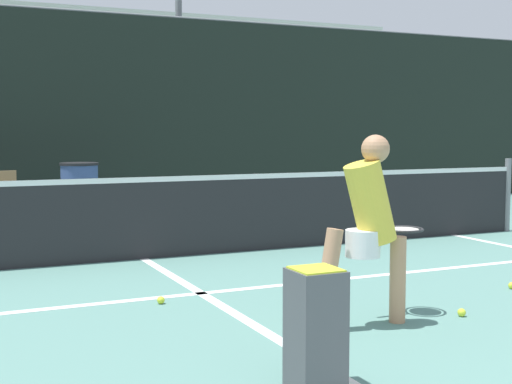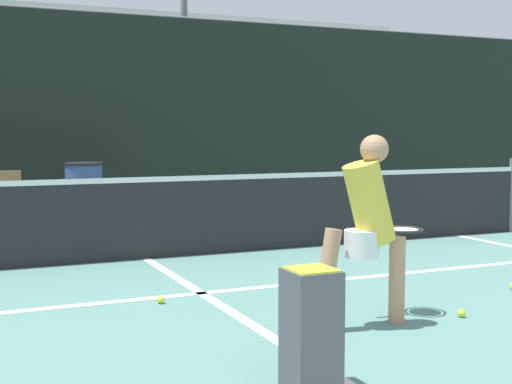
% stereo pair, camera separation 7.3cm
% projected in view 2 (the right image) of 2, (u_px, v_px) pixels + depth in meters
% --- Properties ---
extents(court_service_line, '(8.25, 0.10, 0.01)m').
position_uv_depth(court_service_line, '(201.00, 293.00, 6.50)').
color(court_service_line, white).
rests_on(court_service_line, ground).
extents(court_center_mark, '(0.10, 5.54, 0.01)m').
position_uv_depth(court_center_mark, '(237.00, 315.00, 5.72)').
color(court_center_mark, white).
rests_on(court_center_mark, ground).
extents(net, '(11.09, 0.09, 1.07)m').
position_uv_depth(net, '(145.00, 215.00, 8.20)').
color(net, slate).
rests_on(net, ground).
extents(fence_back, '(24.00, 0.06, 3.56)m').
position_uv_depth(fence_back, '(73.00, 113.00, 12.39)').
color(fence_back, black).
rests_on(fence_back, ground).
extents(player_practicing, '(1.11, 0.53, 1.46)m').
position_uv_depth(player_practicing, '(367.00, 222.00, 5.35)').
color(player_practicing, tan).
rests_on(player_practicing, ground).
extents(tennis_ball_scattered_2, '(0.07, 0.07, 0.07)m').
position_uv_depth(tennis_ball_scattered_2, '(461.00, 313.00, 5.67)').
color(tennis_ball_scattered_2, '#D1E033').
rests_on(tennis_ball_scattered_2, ground).
extents(tennis_ball_scattered_4, '(0.07, 0.07, 0.07)m').
position_uv_depth(tennis_ball_scattered_4, '(161.00, 300.00, 6.12)').
color(tennis_ball_scattered_4, '#D1E033').
rests_on(tennis_ball_scattered_4, ground).
extents(ball_hopper, '(0.28, 0.28, 0.71)m').
position_uv_depth(ball_hopper, '(311.00, 327.00, 4.05)').
color(ball_hopper, '#4C4C51').
rests_on(ball_hopper, ground).
extents(trash_bin, '(0.61, 0.61, 0.97)m').
position_uv_depth(trash_bin, '(84.00, 193.00, 11.41)').
color(trash_bin, '#384C7F').
rests_on(trash_bin, ground).
extents(parked_car, '(1.65, 4.31, 1.41)m').
position_uv_depth(parked_car, '(172.00, 170.00, 15.69)').
color(parked_car, '#B7B7BC').
rests_on(parked_car, ground).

